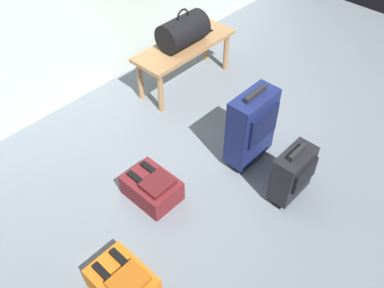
{
  "coord_description": "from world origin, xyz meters",
  "views": [
    {
      "loc": [
        -1.67,
        -1.28,
        2.38
      ],
      "look_at": [
        -0.08,
        0.2,
        0.25
      ],
      "focal_mm": 38.88,
      "sensor_mm": 36.0,
      "label": 1
    }
  ],
  "objects_px": {
    "suitcase_small_charcoal": "(293,173)",
    "backpack_maroon": "(152,187)",
    "duffel_bag_black": "(183,31)",
    "backpack_orange": "(123,282)",
    "bench": "(185,50)",
    "cell_phone": "(205,29)",
    "suitcase_upright_navy": "(252,126)"
  },
  "relations": [
    {
      "from": "duffel_bag_black",
      "to": "suitcase_upright_navy",
      "type": "relative_size",
      "value": 0.68
    },
    {
      "from": "cell_phone",
      "to": "backpack_orange",
      "type": "height_order",
      "value": "cell_phone"
    },
    {
      "from": "duffel_bag_black",
      "to": "backpack_orange",
      "type": "relative_size",
      "value": 1.16
    },
    {
      "from": "suitcase_upright_navy",
      "to": "cell_phone",
      "type": "bearing_deg",
      "value": 57.24
    },
    {
      "from": "suitcase_upright_navy",
      "to": "backpack_orange",
      "type": "xyz_separation_m",
      "value": [
        -1.38,
        -0.13,
        -0.24
      ]
    },
    {
      "from": "bench",
      "to": "duffel_bag_black",
      "type": "height_order",
      "value": "duffel_bag_black"
    },
    {
      "from": "suitcase_upright_navy",
      "to": "bench",
      "type": "bearing_deg",
      "value": 69.72
    },
    {
      "from": "duffel_bag_black",
      "to": "backpack_orange",
      "type": "height_order",
      "value": "duffel_bag_black"
    },
    {
      "from": "duffel_bag_black",
      "to": "cell_phone",
      "type": "relative_size",
      "value": 3.06
    },
    {
      "from": "suitcase_upright_navy",
      "to": "suitcase_small_charcoal",
      "type": "xyz_separation_m",
      "value": [
        -0.1,
        -0.44,
        -0.1
      ]
    },
    {
      "from": "bench",
      "to": "backpack_maroon",
      "type": "bearing_deg",
      "value": -145.91
    },
    {
      "from": "bench",
      "to": "duffel_bag_black",
      "type": "xyz_separation_m",
      "value": [
        -0.02,
        0.0,
        0.2
      ]
    },
    {
      "from": "bench",
      "to": "suitcase_upright_navy",
      "type": "distance_m",
      "value": 1.12
    },
    {
      "from": "duffel_bag_black",
      "to": "backpack_orange",
      "type": "bearing_deg",
      "value": -145.88
    },
    {
      "from": "backpack_maroon",
      "to": "cell_phone",
      "type": "bearing_deg",
      "value": 29.13
    },
    {
      "from": "backpack_maroon",
      "to": "suitcase_upright_navy",
      "type": "bearing_deg",
      "value": -19.12
    },
    {
      "from": "bench",
      "to": "suitcase_small_charcoal",
      "type": "distance_m",
      "value": 1.57
    },
    {
      "from": "duffel_bag_black",
      "to": "suitcase_small_charcoal",
      "type": "height_order",
      "value": "duffel_bag_black"
    },
    {
      "from": "bench",
      "to": "backpack_maroon",
      "type": "xyz_separation_m",
      "value": [
        -1.16,
        -0.78,
        -0.26
      ]
    },
    {
      "from": "duffel_bag_black",
      "to": "backpack_orange",
      "type": "distance_m",
      "value": 2.16
    },
    {
      "from": "bench",
      "to": "cell_phone",
      "type": "xyz_separation_m",
      "value": [
        0.31,
        0.03,
        0.07
      ]
    },
    {
      "from": "bench",
      "to": "backpack_maroon",
      "type": "height_order",
      "value": "bench"
    },
    {
      "from": "suitcase_small_charcoal",
      "to": "cell_phone",
      "type": "bearing_deg",
      "value": 62.47
    },
    {
      "from": "bench",
      "to": "cell_phone",
      "type": "distance_m",
      "value": 0.32
    },
    {
      "from": "suitcase_upright_navy",
      "to": "suitcase_small_charcoal",
      "type": "distance_m",
      "value": 0.46
    },
    {
      "from": "cell_phone",
      "to": "suitcase_small_charcoal",
      "type": "distance_m",
      "value": 1.73
    },
    {
      "from": "suitcase_upright_navy",
      "to": "backpack_orange",
      "type": "distance_m",
      "value": 1.4
    },
    {
      "from": "bench",
      "to": "backpack_orange",
      "type": "height_order",
      "value": "bench"
    },
    {
      "from": "suitcase_small_charcoal",
      "to": "backpack_maroon",
      "type": "relative_size",
      "value": 1.21
    },
    {
      "from": "suitcase_small_charcoal",
      "to": "backpack_orange",
      "type": "relative_size",
      "value": 1.21
    },
    {
      "from": "bench",
      "to": "suitcase_upright_navy",
      "type": "height_order",
      "value": "suitcase_upright_navy"
    },
    {
      "from": "duffel_bag_black",
      "to": "suitcase_upright_navy",
      "type": "height_order",
      "value": "duffel_bag_black"
    }
  ]
}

